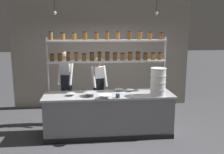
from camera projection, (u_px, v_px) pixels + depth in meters
ground_plane at (109, 134)px, 5.54m from camera, size 40.00×40.00×0.00m
back_wall at (102, 51)px, 7.34m from camera, size 5.18×0.12×3.27m
prep_counter at (109, 114)px, 5.45m from camera, size 2.78×0.76×0.92m
spice_shelf_unit at (107, 53)px, 5.52m from camera, size 2.66×0.28×2.26m
chef_left at (66, 82)px, 6.01m from camera, size 0.41×0.35×1.77m
chef_center at (99, 86)px, 6.10m from camera, size 0.41×0.34×1.63m
container_stack at (158, 82)px, 5.21m from camera, size 0.33×0.33×0.58m
prep_bowl_near_left at (130, 90)px, 5.59m from camera, size 0.18×0.18×0.05m
prep_bowl_center_front at (71, 95)px, 5.23m from camera, size 0.19×0.19×0.05m
prep_bowl_center_back at (105, 96)px, 5.03m from camera, size 0.29×0.29×0.08m
prep_bowl_near_right at (119, 90)px, 5.61m from camera, size 0.19×0.19×0.05m
prep_bowl_far_left at (90, 94)px, 5.20m from camera, size 0.30×0.30×0.08m
serving_cup_front at (118, 96)px, 5.06m from camera, size 0.09×0.09×0.08m
pendant_light_row at (107, 12)px, 5.02m from camera, size 2.13×0.07×0.65m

